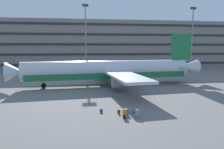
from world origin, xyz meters
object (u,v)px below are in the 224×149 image
at_px(suitcase_purple, 137,113).
at_px(backpack_red, 125,117).
at_px(airliner, 111,71).
at_px(suitcase_silver, 134,112).
at_px(backpack_orange, 119,112).
at_px(suitcase_scuffed, 124,113).
at_px(backpack_large, 101,111).
at_px(suitcase_teal, 127,112).

relative_size(suitcase_purple, backpack_red, 1.75).
height_order(airliner, backpack_red, airliner).
height_order(suitcase_silver, backpack_orange, backpack_orange).
bearing_deg(suitcase_scuffed, suitcase_purple, -9.46).
relative_size(suitcase_scuffed, backpack_red, 1.84).
bearing_deg(suitcase_silver, suitcase_scuffed, -138.24).
xyz_separation_m(suitcase_silver, backpack_orange, (-1.74, -0.05, 0.09)).
bearing_deg(airliner, backpack_large, -101.28).
distance_m(suitcase_purple, backpack_orange, 2.19).
xyz_separation_m(airliner, backpack_large, (-3.41, -17.08, -2.65)).
distance_m(suitcase_teal, suitcase_purple, 1.32).
relative_size(backpack_orange, backpack_red, 1.00).
distance_m(suitcase_scuffed, backpack_orange, 1.24).
xyz_separation_m(suitcase_scuffed, backpack_large, (-2.24, 1.94, -0.25)).
bearing_deg(suitcase_scuffed, suitcase_teal, 62.40).
relative_size(suitcase_silver, backpack_red, 1.48).
distance_m(suitcase_purple, backpack_large, 4.16).
bearing_deg(suitcase_silver, suitcase_purple, -92.00).
distance_m(airliner, backpack_large, 17.62).
relative_size(suitcase_purple, suitcase_silver, 1.18).
bearing_deg(suitcase_silver, airliner, 90.61).
xyz_separation_m(suitcase_teal, suitcase_silver, (0.99, 0.51, -0.22)).
height_order(backpack_red, backpack_large, backpack_red).
height_order(suitcase_teal, backpack_red, suitcase_teal).
bearing_deg(suitcase_purple, suitcase_teal, 135.49).
distance_m(suitcase_teal, backpack_red, 1.48).
bearing_deg(airliner, suitcase_purple, -89.58).
distance_m(airliner, suitcase_silver, 18.01).
relative_size(suitcase_scuffed, backpack_large, 2.11).
relative_size(backpack_red, backpack_large, 1.15).
relative_size(suitcase_silver, backpack_large, 1.70).
bearing_deg(suitcase_purple, suitcase_scuffed, 170.54).
relative_size(suitcase_silver, suitcase_scuffed, 0.81).
height_order(backpack_orange, backpack_large, backpack_orange).
distance_m(suitcase_purple, suitcase_silver, 1.46).
relative_size(suitcase_purple, backpack_orange, 1.76).
xyz_separation_m(suitcase_scuffed, backpack_orange, (-0.38, 1.16, -0.22)).
bearing_deg(backpack_orange, backpack_large, 157.37).
height_order(backpack_orange, backpack_red, backpack_red).
bearing_deg(suitcase_silver, suitcase_teal, -152.85).
relative_size(airliner, suitcase_silver, 47.66).
distance_m(suitcase_teal, suitcase_scuffed, 0.80).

